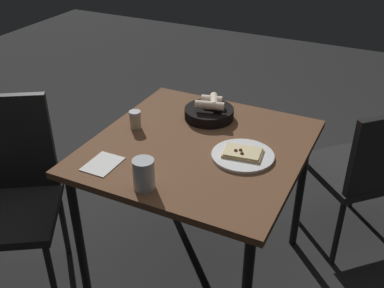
% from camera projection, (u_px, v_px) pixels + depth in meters
% --- Properties ---
extents(ground, '(8.00, 8.00, 0.00)m').
position_uv_depth(ground, '(198.00, 268.00, 2.39)').
color(ground, '#282828').
extents(dining_table, '(0.94, 0.91, 0.76)m').
position_uv_depth(dining_table, '(199.00, 158.00, 2.04)').
color(dining_table, brown).
rests_on(dining_table, ground).
extents(pizza_plate, '(0.26, 0.26, 0.04)m').
position_uv_depth(pizza_plate, '(243.00, 155.00, 1.91)').
color(pizza_plate, white).
rests_on(pizza_plate, dining_table).
extents(bread_basket, '(0.24, 0.24, 0.11)m').
position_uv_depth(bread_basket, '(209.00, 112.00, 2.20)').
color(bread_basket, black).
rests_on(bread_basket, dining_table).
extents(beer_glass, '(0.08, 0.08, 0.12)m').
position_uv_depth(beer_glass, '(144.00, 176.00, 1.70)').
color(beer_glass, silver).
rests_on(beer_glass, dining_table).
extents(pepper_shaker, '(0.05, 0.05, 0.09)m').
position_uv_depth(pepper_shaker, '(135.00, 121.00, 2.11)').
color(pepper_shaker, '#BFB299').
rests_on(pepper_shaker, dining_table).
extents(napkin, '(0.16, 0.12, 0.00)m').
position_uv_depth(napkin, '(103.00, 164.00, 1.86)').
color(napkin, white).
rests_on(napkin, dining_table).
extents(chair_near, '(0.62, 0.62, 0.86)m').
position_uv_depth(chair_near, '(367.00, 167.00, 2.31)').
color(chair_near, '#292929').
rests_on(chair_near, ground).
extents(chair_far, '(0.61, 0.61, 0.94)m').
position_uv_depth(chair_far, '(9.00, 186.00, 2.11)').
color(chair_far, black).
rests_on(chair_far, ground).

